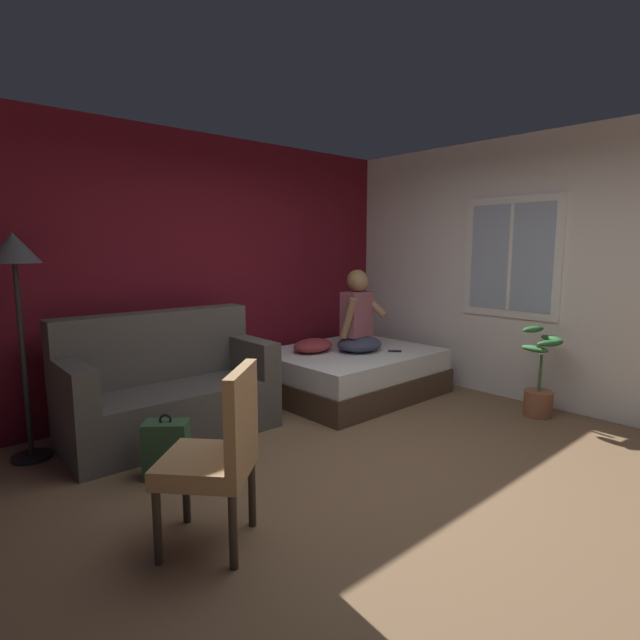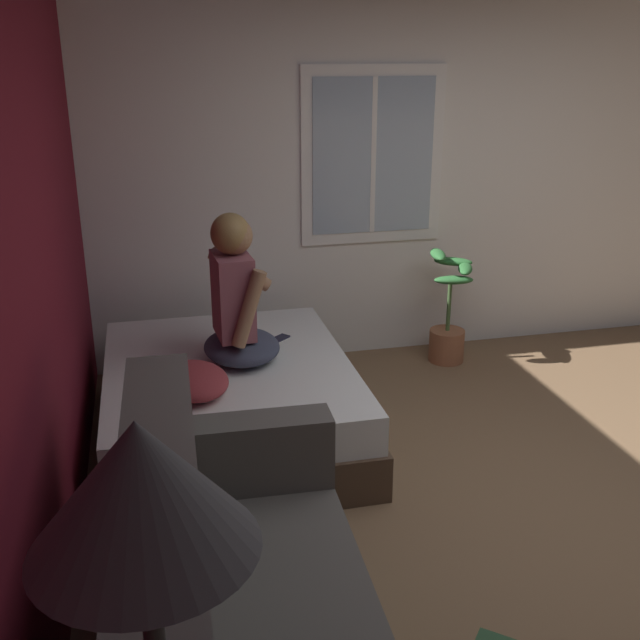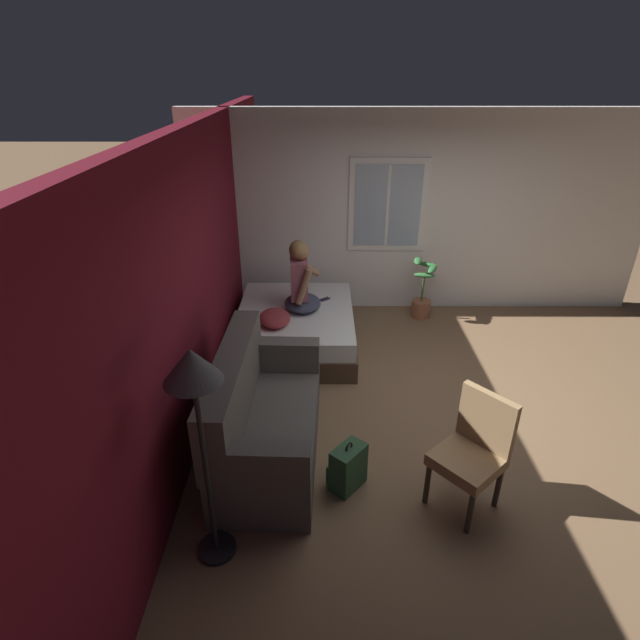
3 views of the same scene
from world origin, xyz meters
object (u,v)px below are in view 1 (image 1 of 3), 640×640
person_seated (358,318)px  bed (350,372)px  throw_pillow (313,345)px  backpack (167,450)px  cell_phone (395,351)px  side_chair (219,451)px  floor_lamp (15,270)px  potted_plant (539,385)px  couch (167,390)px

person_seated → bed: bearing=119.3°
person_seated → throw_pillow: bearing=143.2°
backpack → cell_phone: 2.71m
side_chair → person_seated: (2.57, 1.42, 0.30)m
throw_pillow → floor_lamp: floor_lamp is taller
bed → potted_plant: bearing=-65.0°
side_chair → floor_lamp: 2.18m
throw_pillow → floor_lamp: 2.81m
couch → floor_lamp: bearing=166.9°
potted_plant → couch: bearing=145.7°
person_seated → backpack: size_ratio=1.91×
side_chair → potted_plant: side_chair is taller
cell_phone → person_seated: bearing=-86.6°
floor_lamp → cell_phone: bearing=-13.5°
bed → backpack: bed is taller
side_chair → backpack: side_chair is taller
bed → backpack: size_ratio=3.89×
bed → cell_phone: 0.54m
person_seated → floor_lamp: size_ratio=0.51×
throw_pillow → floor_lamp: (-2.66, 0.22, 0.88)m
bed → potted_plant: potted_plant is taller
cell_phone → floor_lamp: floor_lamp is taller
couch → potted_plant: size_ratio=2.03×
potted_plant → throw_pillow: bearing=120.7°
side_chair → backpack: (0.15, 0.95, -0.34)m
bed → cell_phone: bearing=-49.2°
cell_phone → floor_lamp: bearing=-53.3°
couch → backpack: size_ratio=3.77×
couch → potted_plant: (2.81, -1.92, -0.09)m
side_chair → potted_plant: 3.34m
backpack → couch: bearing=63.9°
cell_phone → bed: bearing=-89.0°
person_seated → floor_lamp: bearing=170.5°
person_seated → potted_plant: 1.89m
couch → side_chair: couch is taller
potted_plant → cell_phone: bearing=109.9°
cell_phone → potted_plant: bearing=70.1°
person_seated → potted_plant: (0.76, -1.64, -0.53)m
side_chair → person_seated: bearing=29.0°
couch → throw_pillow: size_ratio=3.60×
side_chair → throw_pillow: size_ratio=2.04×
throw_pillow → bed: bearing=-32.2°
side_chair → person_seated: person_seated is taller
bed → side_chair: side_chair is taller
floor_lamp → backpack: bearing=-56.9°
bed → potted_plant: 1.89m
floor_lamp → throw_pillow: bearing=-4.7°
person_seated → potted_plant: size_ratio=1.03×
person_seated → backpack: (-2.42, -0.47, -0.64)m
throw_pillow → cell_phone: (0.66, -0.58, -0.07)m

